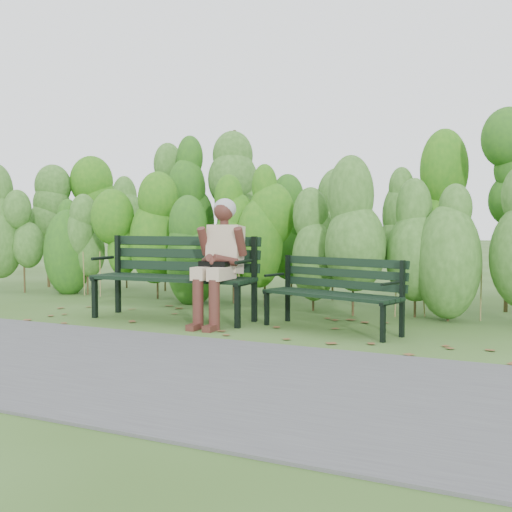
% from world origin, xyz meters
% --- Properties ---
extents(ground, '(80.00, 80.00, 0.00)m').
position_xyz_m(ground, '(0.00, 0.00, 0.00)').
color(ground, '#2F5017').
extents(footpath, '(60.00, 2.50, 0.01)m').
position_xyz_m(footpath, '(0.00, -2.20, 0.01)').
color(footpath, '#474749').
rests_on(footpath, ground).
extents(hedge_band, '(11.04, 1.67, 2.42)m').
position_xyz_m(hedge_band, '(0.00, 1.86, 1.26)').
color(hedge_band, '#47381E').
rests_on(hedge_band, ground).
extents(leaf_litter, '(5.95, 2.24, 0.01)m').
position_xyz_m(leaf_litter, '(-0.34, -0.34, 0.00)').
color(leaf_litter, brown).
rests_on(leaf_litter, ground).
extents(bench_left, '(1.99, 0.73, 0.98)m').
position_xyz_m(bench_left, '(-0.89, 0.04, 0.58)').
color(bench_left, black).
rests_on(bench_left, ground).
extents(bench_right, '(1.61, 0.93, 0.77)m').
position_xyz_m(bench_right, '(1.05, 0.10, 0.45)').
color(bench_right, black).
rests_on(bench_right, ground).
extents(seated_woman, '(0.56, 0.82, 1.41)m').
position_xyz_m(seated_woman, '(-0.22, -0.13, 0.80)').
color(seated_woman, '#C8B990').
rests_on(seated_woman, ground).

